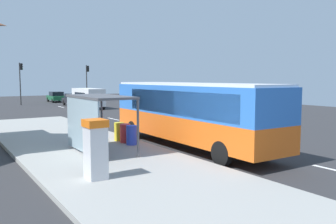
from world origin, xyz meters
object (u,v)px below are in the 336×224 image
ticket_machine (96,149)px  bus_shelter (94,109)px  sedan_near (74,99)px  sedan_far (56,97)px  recycling_bin_red (125,133)px  recycling_bin_yellow (119,132)px  white_van (88,97)px  recycling_bin_blue (132,135)px  traffic_light_far_side (21,77)px  bus (189,111)px  traffic_light_near_side (87,78)px

ticket_machine → bus_shelter: bearing=69.3°
sedan_near → sedan_far: size_ratio=1.00×
recycling_bin_red → recycling_bin_yellow: (0.00, 0.70, 0.00)m
white_van → recycling_bin_blue: bearing=-105.6°
recycling_bin_blue → sedan_near: bearing=77.1°
recycling_bin_yellow → recycling_bin_blue: bearing=-90.0°
sedan_far → recycling_bin_blue: sedan_far is taller
sedan_far → recycling_bin_red: bearing=-100.3°
traffic_light_far_side → bus_shelter: bearing=-95.6°
sedan_far → ticket_machine: (-10.17, -40.93, 0.38)m
white_van → sedan_near: white_van is taller
white_van → bus_shelter: bearing=-110.0°
bus_shelter → sedan_near: bearing=73.3°
bus → sedan_near: bearing=82.3°
white_van → recycling_bin_yellow: size_ratio=5.52×
recycling_bin_blue → bus: bearing=-29.0°
bus → white_van: (3.91, 24.37, -0.50)m
ticket_machine → recycling_bin_blue: bearing=51.2°
sedan_near → recycling_bin_yellow: sedan_near is taller
traffic_light_far_side → white_van: bearing=-61.7°
ticket_machine → traffic_light_far_side: 37.80m
sedan_near → traffic_light_far_side: bearing=139.8°
recycling_bin_red → sedan_far: bearing=79.7°
recycling_bin_blue → traffic_light_near_side: size_ratio=0.18×
white_van → recycling_bin_yellow: (-6.40, -21.59, -0.69)m
sedan_near → recycling_bin_blue: 29.03m
traffic_light_near_side → bus_shelter: traffic_light_near_side is taller
recycling_bin_blue → recycling_bin_red: (0.00, 0.70, 0.00)m
sedan_far → traffic_light_far_side: size_ratio=0.82×
traffic_light_near_side → bus: bearing=-102.2°
recycling_bin_blue → bus_shelter: 2.74m
white_van → traffic_light_near_side: traffic_light_near_side is taller
ticket_machine → bus_shelter: bus_shelter is taller
sedan_near → bus_shelter: bearing=-106.7°
bus → bus_shelter: size_ratio=2.76×
sedan_far → recycling_bin_yellow: sedan_far is taller
white_van → sedan_far: 13.39m
white_van → bus_shelter: bus_shelter is taller
recycling_bin_yellow → bus_shelter: 3.38m
sedan_far → recycling_bin_yellow: (-6.50, -34.97, -0.14)m
sedan_far → bus_shelter: bearing=-103.2°
traffic_light_near_side → traffic_light_far_side: bearing=174.7°
traffic_light_near_side → bus_shelter: size_ratio=1.32×
traffic_light_near_side → traffic_light_far_side: (-8.60, 0.80, 0.10)m
sedan_near → recycling_bin_red: size_ratio=4.68×
recycling_bin_blue → traffic_light_far_side: bearing=88.1°
ticket_machine → bus_shelter: (1.46, 3.85, 0.93)m
sedan_near → recycling_bin_yellow: (-6.50, -26.89, -0.14)m
recycling_bin_red → traffic_light_far_side: size_ratio=0.17×
recycling_bin_yellow → traffic_light_far_side: size_ratio=0.17×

